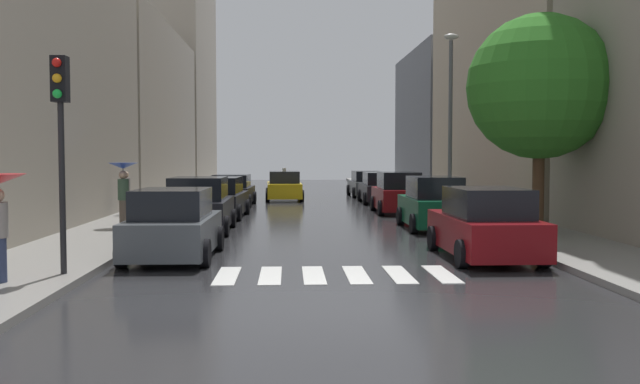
{
  "coord_description": "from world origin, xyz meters",
  "views": [
    {
      "loc": [
        -0.97,
        -11.22,
        2.5
      ],
      "look_at": [
        0.54,
        21.82,
        0.75
      ],
      "focal_mm": 38.82,
      "sensor_mm": 36.0,
      "label": 1
    }
  ],
  "objects": [
    {
      "name": "ground_plane",
      "position": [
        0.0,
        24.0,
        -0.02
      ],
      "size": [
        28.0,
        72.0,
        0.04
      ],
      "primitive_type": "cube",
      "color": "#29292C"
    },
    {
      "name": "sidewalk_left",
      "position": [
        -6.5,
        24.0,
        0.07
      ],
      "size": [
        3.0,
        72.0,
        0.15
      ],
      "primitive_type": "cube",
      "color": "gray",
      "rests_on": "ground"
    },
    {
      "name": "sidewalk_right",
      "position": [
        6.5,
        24.0,
        0.07
      ],
      "size": [
        3.0,
        72.0,
        0.15
      ],
      "primitive_type": "cube",
      "color": "gray",
      "rests_on": "ground"
    },
    {
      "name": "crosswalk_stripes",
      "position": [
        0.0,
        3.1,
        0.01
      ],
      "size": [
        4.95,
        2.2,
        0.01
      ],
      "color": "silver",
      "rests_on": "ground"
    },
    {
      "name": "building_left_mid",
      "position": [
        -11.0,
        31.73,
        5.13
      ],
      "size": [
        6.0,
        19.3,
        10.26
      ],
      "primitive_type": "cube",
      "color": "#9E9384",
      "rests_on": "ground"
    },
    {
      "name": "building_left_far",
      "position": [
        -11.0,
        49.79,
        9.7
      ],
      "size": [
        6.0,
        14.85,
        19.4
      ],
      "primitive_type": "cube",
      "color": "#9E9384",
      "rests_on": "ground"
    },
    {
      "name": "building_right_far",
      "position": [
        11.0,
        39.41,
        5.05
      ],
      "size": [
        6.0,
        14.42,
        10.1
      ],
      "primitive_type": "cube",
      "color": "slate",
      "rests_on": "ground"
    },
    {
      "name": "parked_car_left_nearest",
      "position": [
        -3.75,
        5.56,
        0.79
      ],
      "size": [
        2.12,
        4.14,
        1.7
      ],
      "rotation": [
        0.0,
        0.0,
        1.56
      ],
      "color": "#474C51",
      "rests_on": "ground"
    },
    {
      "name": "parked_car_left_second",
      "position": [
        -3.89,
        11.47,
        0.84
      ],
      "size": [
        2.15,
        4.25,
        1.8
      ],
      "rotation": [
        0.0,
        0.0,
        1.57
      ],
      "color": "black",
      "rests_on": "ground"
    },
    {
      "name": "parked_car_left_third",
      "position": [
        -3.74,
        16.68,
        0.77
      ],
      "size": [
        2.25,
        4.63,
        1.64
      ],
      "rotation": [
        0.0,
        0.0,
        1.52
      ],
      "color": "black",
      "rests_on": "ground"
    },
    {
      "name": "parked_car_left_fourth",
      "position": [
        -3.76,
        23.21,
        0.73
      ],
      "size": [
        2.25,
        4.21,
        1.56
      ],
      "rotation": [
        0.0,
        0.0,
        1.53
      ],
      "color": "black",
      "rests_on": "ground"
    },
    {
      "name": "parked_car_right_nearest",
      "position": [
        3.8,
        5.29,
        0.8
      ],
      "size": [
        2.1,
        4.45,
        1.72
      ],
      "rotation": [
        0.0,
        0.0,
        1.58
      ],
      "color": "maroon",
      "rests_on": "ground"
    },
    {
      "name": "parked_car_right_second",
      "position": [
        3.95,
        12.0,
        0.83
      ],
      "size": [
        2.01,
        4.16,
        1.79
      ],
      "rotation": [
        0.0,
        0.0,
        1.57
      ],
      "color": "#0C4C2D",
      "rests_on": "ground"
    },
    {
      "name": "parked_car_right_third",
      "position": [
        3.8,
        18.63,
        0.83
      ],
      "size": [
        2.06,
        4.16,
        1.79
      ],
      "rotation": [
        0.0,
        0.0,
        1.57
      ],
      "color": "maroon",
      "rests_on": "ground"
    },
    {
      "name": "parked_car_right_fourth",
      "position": [
        3.87,
        25.03,
        0.76
      ],
      "size": [
        2.09,
        4.52,
        1.62
      ],
      "rotation": [
        0.0,
        0.0,
        1.57
      ],
      "color": "black",
      "rests_on": "ground"
    },
    {
      "name": "parked_car_right_fifth",
      "position": [
        3.85,
        30.88,
        0.74
      ],
      "size": [
        2.22,
        4.81,
        1.56
      ],
      "rotation": [
        0.0,
        0.0,
        1.59
      ],
      "color": "#474C51",
      "rests_on": "ground"
    },
    {
      "name": "taxi_midroad",
      "position": [
        -1.21,
        27.41,
        0.76
      ],
      "size": [
        2.17,
        4.48,
        1.81
      ],
      "rotation": [
        0.0,
        0.0,
        1.6
      ],
      "color": "yellow",
      "rests_on": "ground"
    },
    {
      "name": "pedestrian_near_tree",
      "position": [
        -6.41,
        11.79,
        1.66
      ],
      "size": [
        0.97,
        0.97,
        2.11
      ],
      "rotation": [
        0.0,
        0.0,
        4.97
      ],
      "color": "brown",
      "rests_on": "sidewalk_left"
    },
    {
      "name": "pedestrian_far_side",
      "position": [
        -7.43,
        16.52,
        1.05
      ],
      "size": [
        0.36,
        0.36,
        1.72
      ],
      "rotation": [
        0.0,
        0.0,
        3.57
      ],
      "color": "navy",
      "rests_on": "sidewalk_left"
    },
    {
      "name": "street_tree_right",
      "position": [
        6.66,
        9.54,
        4.58
      ],
      "size": [
        4.4,
        4.4,
        6.64
      ],
      "color": "#513823",
      "rests_on": "sidewalk_right"
    },
    {
      "name": "traffic_light_left_corner",
      "position": [
        -5.45,
        2.63,
        3.29
      ],
      "size": [
        0.3,
        0.42,
        4.3
      ],
      "color": "black",
      "rests_on": "sidewalk_left"
    },
    {
      "name": "lamp_post_right",
      "position": [
        5.55,
        16.42,
        4.3
      ],
      "size": [
        0.6,
        0.28,
        7.22
      ],
      "color": "#595B60",
      "rests_on": "sidewalk_right"
    }
  ]
}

